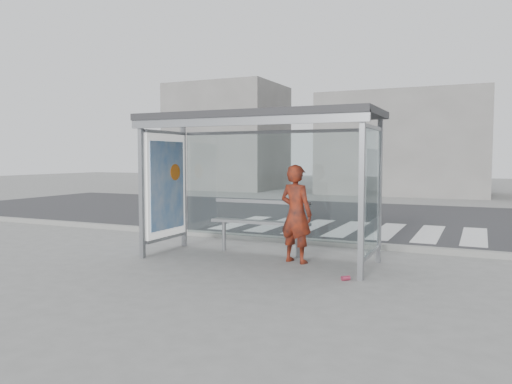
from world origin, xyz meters
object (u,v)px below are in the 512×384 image
at_px(bus_shelter, 241,150).
at_px(bench, 260,222).
at_px(person, 296,214).
at_px(soda_can, 346,278).

height_order(bus_shelter, bench, bus_shelter).
bearing_deg(bench, bus_shelter, -106.42).
xyz_separation_m(person, soda_can, (1.12, -0.91, -0.82)).
relative_size(person, soda_can, 13.09).
height_order(bus_shelter, soda_can, bus_shelter).
xyz_separation_m(bench, soda_can, (2.02, -1.38, -0.57)).
xyz_separation_m(bus_shelter, soda_can, (2.17, -0.86, -1.95)).
xyz_separation_m(bus_shelter, bench, (0.15, 0.52, -1.38)).
relative_size(bus_shelter, soda_can, 32.42).
bearing_deg(soda_can, bench, 145.62).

